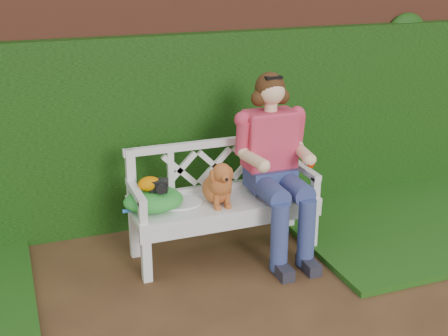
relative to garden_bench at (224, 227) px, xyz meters
name	(u,v)px	position (x,y,z in m)	size (l,w,h in m)	color
ground	(213,323)	(-0.42, -0.90, -0.24)	(60.00, 60.00, 0.00)	#412918
brick_wall	(141,101)	(-0.42, 1.00, 0.86)	(10.00, 0.30, 2.20)	brown
ivy_hedge	(148,134)	(-0.42, 0.78, 0.61)	(10.00, 0.18, 1.70)	#235E13
grass_right	(422,215)	(1.98, 0.00, -0.21)	(2.60, 2.00, 0.05)	#1B4314
garden_bench	(224,227)	(0.00, 0.00, 0.00)	(1.58, 0.60, 0.48)	white
seated_woman	(272,164)	(0.40, -0.02, 0.50)	(0.63, 0.84, 1.49)	#CA3438
dog	(218,182)	(-0.07, -0.06, 0.43)	(0.25, 0.34, 0.37)	brown
tennis_racket	(177,204)	(-0.39, 0.02, 0.26)	(0.66, 0.28, 0.03)	white
green_bag	(154,200)	(-0.57, 0.01, 0.32)	(0.47, 0.36, 0.16)	#27891A
camera_item	(159,185)	(-0.53, -0.01, 0.44)	(0.13, 0.10, 0.09)	black
baseball_glove	(149,184)	(-0.60, 0.01, 0.45)	(0.18, 0.13, 0.11)	#D07200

